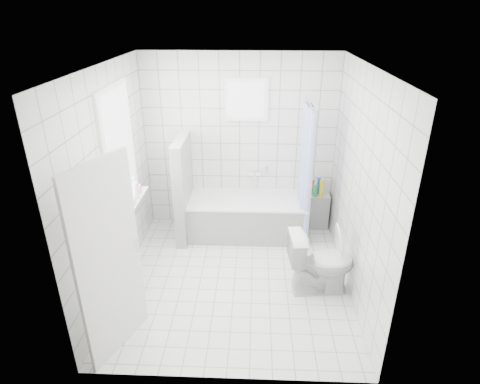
{
  "coord_description": "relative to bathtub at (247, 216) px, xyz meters",
  "views": [
    {
      "loc": [
        0.24,
        -4.14,
        3.15
      ],
      "look_at": [
        0.05,
        0.35,
        1.05
      ],
      "focal_mm": 30.0,
      "sensor_mm": 36.0,
      "label": 1
    }
  ],
  "objects": [
    {
      "name": "wall_front",
      "position": [
        -0.13,
        -2.62,
        1.01
      ],
      "size": [
        2.8,
        0.02,
        2.6
      ],
      "primitive_type": "cube",
      "color": "white",
      "rests_on": "ground"
    },
    {
      "name": "wall_right",
      "position": [
        1.27,
        -1.12,
        1.01
      ],
      "size": [
        0.02,
        3.0,
        2.6
      ],
      "primitive_type": "cube",
      "color": "white",
      "rests_on": "ground"
    },
    {
      "name": "curtain_rod",
      "position": [
        0.79,
        -0.02,
        1.71
      ],
      "size": [
        0.02,
        0.8,
        0.02
      ],
      "primitive_type": "cylinder",
      "rotation": [
        1.57,
        0.0,
        0.0
      ],
      "color": "silver",
      "rests_on": "wall_back"
    },
    {
      "name": "wall_left",
      "position": [
        -1.53,
        -1.12,
        1.01
      ],
      "size": [
        0.02,
        3.0,
        2.6
      ],
      "primitive_type": "cube",
      "color": "white",
      "rests_on": "ground"
    },
    {
      "name": "sill_bottles",
      "position": [
        -1.43,
        -0.89,
        0.73
      ],
      "size": [
        0.17,
        0.75,
        0.29
      ],
      "color": "#E0578B",
      "rests_on": "window_sill"
    },
    {
      "name": "window_left",
      "position": [
        -1.48,
        -0.82,
        1.31
      ],
      "size": [
        0.01,
        0.9,
        1.4
      ],
      "primitive_type": "cube",
      "color": "white",
      "rests_on": "wall_left"
    },
    {
      "name": "door",
      "position": [
        -1.22,
        -2.24,
        0.71
      ],
      "size": [
        0.34,
        0.75,
        2.0
      ],
      "primitive_type": "cube",
      "rotation": [
        0.0,
        0.0,
        -0.39
      ],
      "color": "silver",
      "rests_on": "ground"
    },
    {
      "name": "ceiling",
      "position": [
        -0.13,
        -1.12,
        2.31
      ],
      "size": [
        3.0,
        3.0,
        0.0
      ],
      "primitive_type": "plane",
      "rotation": [
        3.14,
        0.0,
        0.0
      ],
      "color": "white",
      "rests_on": "ground"
    },
    {
      "name": "window_sill",
      "position": [
        -1.44,
        -0.82,
        0.57
      ],
      "size": [
        0.18,
        1.02,
        0.08
      ],
      "primitive_type": "cube",
      "color": "white",
      "rests_on": "wall_left"
    },
    {
      "name": "tub_faucet",
      "position": [
        0.1,
        0.33,
        0.56
      ],
      "size": [
        0.18,
        0.06,
        0.06
      ],
      "primitive_type": "cube",
      "color": "silver",
      "rests_on": "wall_back"
    },
    {
      "name": "wall_back",
      "position": [
        -0.13,
        0.38,
        1.01
      ],
      "size": [
        2.8,
        0.02,
        2.6
      ],
      "primitive_type": "cube",
      "color": "white",
      "rests_on": "ground"
    },
    {
      "name": "window_back",
      "position": [
        -0.03,
        0.33,
        1.66
      ],
      "size": [
        0.5,
        0.01,
        0.5
      ],
      "primitive_type": "cube",
      "color": "white",
      "rests_on": "wall_back"
    },
    {
      "name": "shower_curtain",
      "position": [
        0.79,
        -0.16,
        0.81
      ],
      "size": [
        0.14,
        0.48,
        1.78
      ],
      "primitive_type": null,
      "color": "#4469C7",
      "rests_on": "curtain_rod"
    },
    {
      "name": "tiled_ledge",
      "position": [
        1.04,
        0.25,
        -0.02
      ],
      "size": [
        0.4,
        0.24,
        0.55
      ],
      "primitive_type": "cube",
      "color": "white",
      "rests_on": "ground"
    },
    {
      "name": "partition_wall",
      "position": [
        -0.92,
        -0.05,
        0.46
      ],
      "size": [
        0.15,
        0.85,
        1.5
      ],
      "primitive_type": "cube",
      "color": "white",
      "rests_on": "ground"
    },
    {
      "name": "ground",
      "position": [
        -0.13,
        -1.12,
        -0.29
      ],
      "size": [
        3.0,
        3.0,
        0.0
      ],
      "primitive_type": "plane",
      "color": "white",
      "rests_on": "ground"
    },
    {
      "name": "bathtub",
      "position": [
        0.0,
        0.0,
        0.0
      ],
      "size": [
        1.71,
        0.77,
        0.58
      ],
      "color": "white",
      "rests_on": "ground"
    },
    {
      "name": "toilet",
      "position": [
        0.9,
        -1.29,
        0.1
      ],
      "size": [
        0.81,
        0.51,
        0.79
      ],
      "primitive_type": "imported",
      "rotation": [
        0.0,
        0.0,
        1.67
      ],
      "color": "white",
      "rests_on": "ground"
    },
    {
      "name": "ledge_bottles",
      "position": [
        1.04,
        0.22,
        0.38
      ],
      "size": [
        0.19,
        0.19,
        0.28
      ],
      "color": "green",
      "rests_on": "tiled_ledge"
    }
  ]
}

